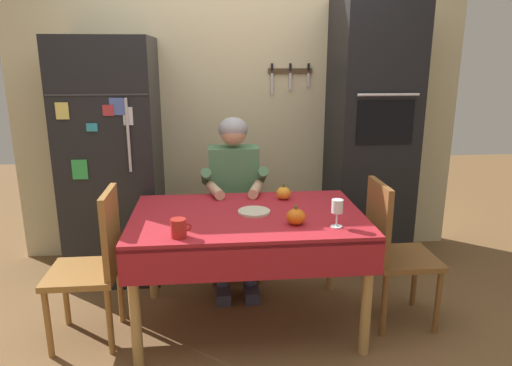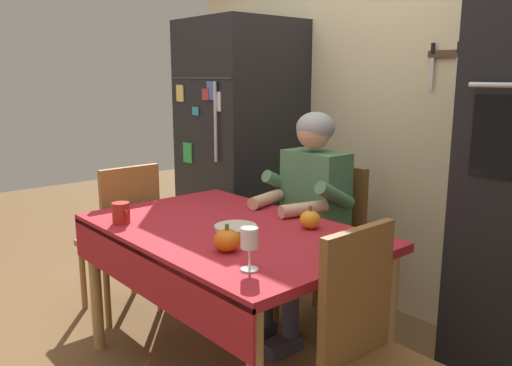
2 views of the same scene
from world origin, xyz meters
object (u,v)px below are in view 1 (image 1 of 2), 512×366
Objects in this scene: chair_behind_person at (233,210)px; serving_tray at (254,212)px; refrigerator at (113,161)px; pumpkin_large at (283,193)px; chair_left_side at (96,260)px; coffee_mug at (179,228)px; wall_oven at (370,136)px; dining_table at (248,228)px; pumpkin_medium at (296,217)px; wine_glass at (337,208)px; chair_right_side at (392,247)px; seated_person at (234,188)px.

chair_behind_person reaches higher than serving_tray.
refrigerator is 16.83× the size of pumpkin_large.
chair_left_side is 8.36× the size of coffee_mug.
dining_table is at bearing -138.69° from wall_oven.
pumpkin_medium is at bearing -125.50° from wall_oven.
dining_table is at bearing -131.40° from pumpkin_large.
pumpkin_medium is (0.31, -0.98, 0.27)m from chair_behind_person.
pumpkin_large is at bearing -25.76° from refrigerator.
dining_table is at bearing 3.85° from chair_left_side.
pumpkin_large is 0.54× the size of serving_tray.
chair_left_side is at bearing -174.29° from serving_tray.
refrigerator reaches higher than wine_glass.
wall_oven is at bearing 41.31° from dining_table.
dining_table is at bearing 177.58° from chair_right_side.
serving_tray is (-0.44, 0.29, -0.10)m from wine_glass.
wall_oven is 1.92m from coffee_mug.
wall_oven is at bearing 81.17° from chair_right_side.
dining_table is 0.11m from serving_tray.
wall_oven is 1.23m from chair_behind_person.
pumpkin_large is (0.65, 0.62, -0.01)m from coffee_mug.
serving_tray is at bearing -40.60° from refrigerator.
seated_person is at bearing 94.78° from dining_table.
wall_oven is 1.69× the size of seated_person.
dining_table is 7.09× the size of serving_tray.
wine_glass is (1.38, -0.19, 0.34)m from chair_left_side.
chair_left_side is at bearing 172.08° from wine_glass.
wall_oven is at bearing 40.82° from coffee_mug.
pumpkin_medium is (0.26, -0.19, 0.13)m from dining_table.
wine_glass is 0.53m from serving_tray.
seated_person reaches higher than chair_right_side.
coffee_mug is 0.87m from wine_glass.
seated_person is 1.17m from chair_right_side.
pumpkin_medium is at bearing -72.42° from chair_behind_person.
chair_behind_person is 1.26m from chair_right_side.
chair_left_side reaches higher than coffee_mug.
wall_oven is 19.63× the size of pumpkin_large.
refrigerator reaches higher than serving_tray.
chair_right_side reaches higher than wine_glass.
dining_table is 0.81m from chair_behind_person.
pumpkin_medium is at bearing -35.55° from dining_table.
chair_behind_person is at bearing 93.64° from dining_table.
pumpkin_medium is at bearing 162.96° from wine_glass.
coffee_mug is 0.56× the size of serving_tray.
chair_right_side is at bearing -27.77° from pumpkin_large.
pumpkin_large is at bearing 111.39° from wine_glass.
chair_behind_person is 8.36× the size of coffee_mug.
chair_behind_person is 5.79× the size of wine_glass.
pumpkin_medium is at bearing -6.14° from chair_left_side.
dining_table is at bearing -86.36° from chair_behind_person.
refrigerator is at bearing 138.54° from pumpkin_medium.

